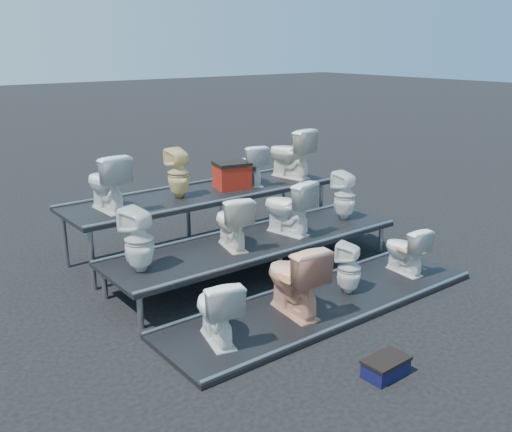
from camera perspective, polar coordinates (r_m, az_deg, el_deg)
ground at (r=7.83m, az=0.08°, el=-5.67°), size 80.00×80.00×0.00m
tier_front at (r=6.93m, az=6.75°, el=-8.67°), size 4.20×1.20×0.06m
tier_mid at (r=7.75m, az=0.08°, el=-4.10°), size 4.20×1.20×0.46m
tier_back at (r=8.69m, az=-5.17°, el=-0.41°), size 4.20×1.20×0.86m
toilet_0 at (r=5.89m, az=-3.97°, el=-9.26°), size 0.56×0.77×0.71m
toilet_1 at (r=6.44m, az=3.84°, el=-6.20°), size 0.57×0.88×0.85m
toilet_2 at (r=7.06m, az=9.30°, el=-5.16°), size 0.38×0.39×0.64m
toilet_3 at (r=7.83m, az=14.68°, el=-3.25°), size 0.42×0.66×0.64m
toilet_4 at (r=6.69m, az=-11.63°, el=-2.35°), size 0.45×0.45×0.76m
toilet_5 at (r=7.33m, az=-2.42°, el=-0.55°), size 0.55×0.76×0.70m
toilet_6 at (r=7.88m, az=3.18°, el=0.93°), size 0.56×0.82×0.77m
toilet_7 at (r=8.64m, az=8.87°, el=2.04°), size 0.34×0.34×0.72m
toilet_8 at (r=7.80m, az=-14.72°, el=3.29°), size 0.46×0.77×0.77m
toilet_9 at (r=8.28m, az=-7.75°, el=4.26°), size 0.32×0.33×0.71m
toilet_10 at (r=8.99m, az=-0.48°, el=5.18°), size 0.51×0.70×0.64m
toilet_11 at (r=9.48m, az=3.42°, el=6.32°), size 0.58×0.87×0.82m
red_crate at (r=8.79m, az=-2.42°, el=3.96°), size 0.57×0.49×0.36m
step_stool at (r=5.68m, az=12.84°, el=-14.64°), size 0.43×0.26×0.15m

